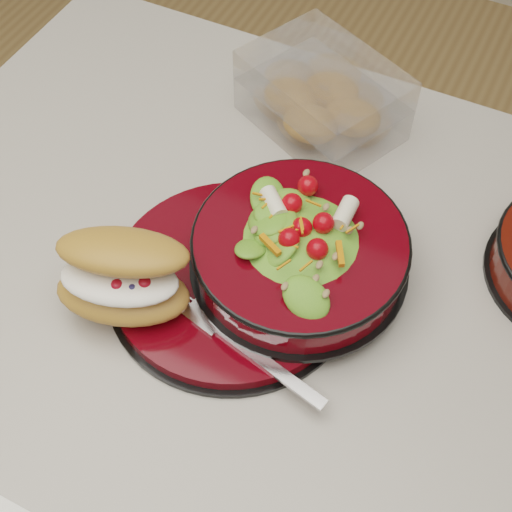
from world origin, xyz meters
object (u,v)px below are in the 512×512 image
at_px(island_counter, 333,450).
at_px(croissant, 123,277).
at_px(salad_bowl, 300,246).
at_px(dinner_plate, 232,279).
at_px(fork, 248,350).
at_px(pastry_box, 322,98).

bearing_deg(island_counter, croissant, -152.97).
bearing_deg(salad_bowl, dinner_plate, -145.05).
xyz_separation_m(island_counter, dinner_plate, (-0.15, -0.04, 0.46)).
distance_m(island_counter, fork, 0.49).
relative_size(island_counter, croissant, 7.69).
height_order(croissant, fork, croissant).
bearing_deg(salad_bowl, fork, -91.24).
height_order(croissant, pastry_box, croissant).
distance_m(dinner_plate, fork, 0.10).
distance_m(island_counter, croissant, 0.57).
bearing_deg(fork, salad_bowl, 11.97).
bearing_deg(dinner_plate, croissant, -137.72).
distance_m(island_counter, pastry_box, 0.57).
distance_m(salad_bowl, fork, 0.13).
height_order(dinner_plate, salad_bowl, salad_bowl).
height_order(salad_bowl, fork, salad_bowl).
bearing_deg(dinner_plate, island_counter, 15.64).
xyz_separation_m(dinner_plate, salad_bowl, (0.06, 0.04, 0.05)).
height_order(dinner_plate, croissant, croissant).
relative_size(salad_bowl, pastry_box, 1.04).
bearing_deg(island_counter, salad_bowl, 179.14).
bearing_deg(croissant, salad_bowl, 21.26).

